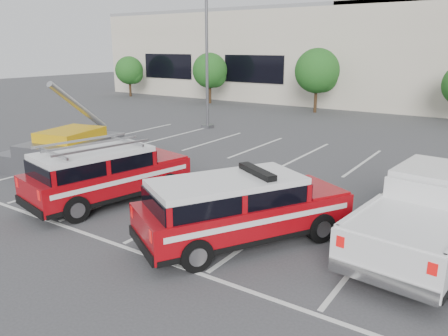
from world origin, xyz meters
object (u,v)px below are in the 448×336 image
(tree_left, at_px, (211,72))
(utility_rig, at_px, (68,151))
(convention_building, at_px, (419,49))
(light_pole_left, at_px, (207,42))
(ladder_suv, at_px, (106,178))
(white_pickup, at_px, (431,218))
(fire_chief_suv, at_px, (241,213))
(tree_mid_left, at_px, (318,72))
(tree_far_left, at_px, (130,71))

(tree_left, distance_m, utility_rig, 22.22)
(convention_building, height_order, light_pole_left, convention_building)
(utility_rig, bearing_deg, convention_building, 64.35)
(ladder_suv, xyz_separation_m, utility_rig, (-4.58, 1.98, -0.09))
(white_pickup, bearing_deg, fire_chief_suv, -144.26)
(white_pickup, bearing_deg, tree_left, 142.09)
(fire_chief_suv, bearing_deg, convention_building, 123.93)
(tree_mid_left, distance_m, ladder_suv, 22.99)
(convention_building, bearing_deg, tree_left, -146.95)
(tree_left, distance_m, tree_mid_left, 10.00)
(fire_chief_suv, bearing_deg, white_pickup, 59.94)
(tree_far_left, relative_size, ladder_suv, 0.72)
(light_pole_left, relative_size, ladder_suv, 1.85)
(tree_left, bearing_deg, fire_chief_suv, -52.87)
(convention_building, xyz_separation_m, tree_far_left, (-25.09, -9.82, -2.22))
(convention_building, relative_size, white_pickup, 8.98)
(ladder_suv, bearing_deg, light_pole_left, 124.15)
(convention_building, distance_m, tree_mid_left, 11.19)
(tree_far_left, height_order, light_pole_left, light_pole_left)
(tree_mid_left, distance_m, utility_rig, 21.09)
(convention_building, relative_size, fire_chief_suv, 10.40)
(tree_mid_left, xyz_separation_m, utility_rig, (-2.49, -20.81, -2.31))
(convention_building, height_order, tree_far_left, convention_building)
(light_pole_left, xyz_separation_m, white_pickup, (14.60, -10.49, -4.39))
(tree_mid_left, distance_m, fire_chief_suv, 24.18)
(tree_mid_left, xyz_separation_m, light_pole_left, (-3.09, -10.05, 2.14))
(fire_chief_suv, bearing_deg, utility_rig, -162.13)
(tree_mid_left, xyz_separation_m, fire_chief_suv, (7.36, -22.92, -2.25))
(tree_far_left, relative_size, fire_chief_suv, 0.69)
(tree_mid_left, height_order, white_pickup, tree_mid_left)
(utility_rig, bearing_deg, fire_chief_suv, -23.86)
(tree_far_left, distance_m, light_pole_left, 19.85)
(tree_left, distance_m, ladder_suv, 25.88)
(tree_left, height_order, tree_mid_left, tree_mid_left)
(tree_mid_left, bearing_deg, ladder_suv, -84.75)
(tree_left, xyz_separation_m, utility_rig, (7.51, -20.81, -2.04))
(fire_chief_suv, bearing_deg, tree_left, 157.10)
(tree_far_left, height_order, white_pickup, tree_far_left)
(tree_mid_left, bearing_deg, convention_building, 62.60)
(white_pickup, relative_size, utility_rig, 1.41)
(fire_chief_suv, bearing_deg, light_pole_left, 159.02)
(ladder_suv, bearing_deg, white_pickup, 25.51)
(convention_building, height_order, tree_mid_left, convention_building)
(tree_far_left, xyz_separation_m, light_pole_left, (16.91, -10.05, 2.68))
(fire_chief_suv, bearing_deg, ladder_suv, -151.47)
(fire_chief_suv, relative_size, white_pickup, 0.86)
(tree_left, relative_size, ladder_suv, 0.80)
(light_pole_left, relative_size, utility_rig, 2.16)
(fire_chief_suv, xyz_separation_m, ladder_suv, (-5.26, 0.13, 0.03))
(convention_building, xyz_separation_m, ladder_suv, (-2.99, -32.61, -3.90))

